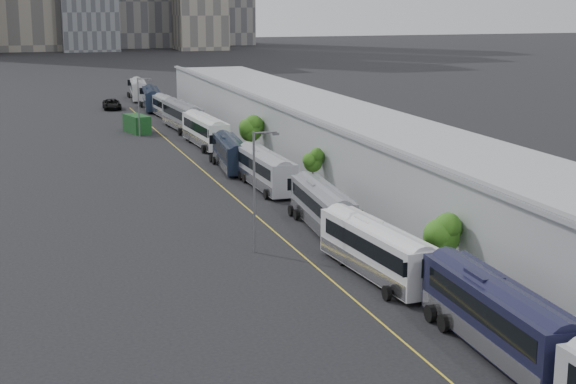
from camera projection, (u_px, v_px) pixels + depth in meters
name	position (u px, v px, depth m)	size (l,w,h in m)	color
sidewalk	(355.00, 201.00, 84.04)	(10.00, 170.00, 0.12)	gray
lane_line	(248.00, 209.00, 80.94)	(0.12, 160.00, 0.02)	gold
depot	(394.00, 163.00, 84.48)	(12.45, 160.40, 7.20)	gray
bus_1	(498.00, 322.00, 48.04)	(3.42, 14.00, 4.06)	black
bus_2	(377.00, 255.00, 61.04)	(3.64, 13.27, 3.83)	silver
bus_3	(322.00, 210.00, 74.14)	(3.56, 12.71, 3.67)	slate
bus_4	(265.00, 173.00, 89.44)	(2.91, 13.08, 3.81)	#9698A0
bus_5	(230.00, 156.00, 99.85)	(3.60, 12.32, 3.55)	black
bus_6	(205.00, 133.00, 114.79)	(3.38, 13.96, 4.05)	white
bus_7	(182.00, 118.00, 128.91)	(3.62, 14.17, 4.10)	slate
bus_8	(168.00, 109.00, 141.18)	(3.10, 12.20, 3.53)	#9DA1A7
bus_9	(152.00, 100.00, 152.50)	(3.91, 13.12, 3.78)	#161F32
bus_10	(138.00, 91.00, 167.55)	(3.92, 13.20, 3.80)	#BCBCBE
tree_1	(442.00, 232.00, 59.74)	(2.54, 2.54, 4.80)	black
tree_2	(313.00, 160.00, 85.37)	(1.83, 1.83, 4.55)	black
tree_3	(251.00, 127.00, 104.71)	(2.79, 2.79, 5.43)	black
street_lamp_near	(257.00, 184.00, 66.20)	(2.04, 0.22, 9.31)	#59595E
street_lamp_far	(140.00, 103.00, 122.35)	(2.04, 0.22, 8.13)	#59595E
shipping_container	(137.00, 124.00, 126.49)	(2.34, 5.41, 2.54)	#123C17
suv	(112.00, 104.00, 153.12)	(2.92, 6.34, 1.76)	black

